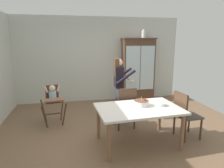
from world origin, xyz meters
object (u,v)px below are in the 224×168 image
at_px(adult_person, 119,81).
at_px(dining_chair_far_side, 126,105).
at_px(china_cabinet, 138,70).
at_px(dining_chair_right_end, 184,112).
at_px(dining_table, 138,112).
at_px(serving_bowl, 161,104).
at_px(high_chair_with_toddler, 53,98).
at_px(birthday_cake, 141,103).
at_px(ceramic_vase, 144,34).

relative_size(adult_person, dining_chair_far_side, 1.59).
height_order(china_cabinet, dining_chair_right_end, china_cabinet).
xyz_separation_m(dining_table, dining_chair_right_end, (0.99, 0.06, -0.10)).
xyz_separation_m(serving_bowl, dining_chair_right_end, (0.53, 0.04, -0.21)).
bearing_deg(adult_person, high_chair_with_toddler, 96.66).
bearing_deg(china_cabinet, birthday_cake, -107.43).
height_order(dining_table, serving_bowl, serving_bowl).
height_order(china_cabinet, dining_table, china_cabinet).
bearing_deg(dining_table, ceramic_vase, 68.77).
bearing_deg(dining_chair_far_side, birthday_cake, 97.56).
relative_size(china_cabinet, ceramic_vase, 7.55).
height_order(serving_bowl, dining_chair_far_side, dining_chair_far_side).
bearing_deg(high_chair_with_toddler, ceramic_vase, 19.91).
relative_size(high_chair_with_toddler, adult_person, 0.62).
bearing_deg(ceramic_vase, dining_table, -111.23).
bearing_deg(high_chair_with_toddler, birthday_cake, -44.20).
bearing_deg(serving_bowl, adult_person, 109.66).
xyz_separation_m(dining_table, dining_chair_far_side, (-0.05, 0.73, -0.10)).
relative_size(high_chair_with_toddler, dining_table, 0.59).
xyz_separation_m(ceramic_vase, birthday_cake, (-1.02, -2.76, -1.36)).
bearing_deg(dining_table, adult_person, 91.45).
distance_m(dining_table, birthday_cake, 0.19).
bearing_deg(dining_chair_right_end, china_cabinet, -4.14).
bearing_deg(serving_bowl, dining_table, -177.44).
xyz_separation_m(ceramic_vase, high_chair_with_toddler, (-2.77, -1.52, -1.50)).
relative_size(serving_bowl, dining_chair_right_end, 0.19).
distance_m(ceramic_vase, serving_bowl, 3.22).
distance_m(china_cabinet, serving_bowl, 2.88).
bearing_deg(dining_chair_right_end, birthday_cake, 82.66).
distance_m(serving_bowl, dining_chair_right_end, 0.57).
relative_size(dining_table, birthday_cake, 5.75).
bearing_deg(adult_person, dining_chair_right_end, -139.50).
xyz_separation_m(china_cabinet, dining_chair_right_end, (0.04, -2.79, -0.47)).
relative_size(china_cabinet, serving_bowl, 11.33).
bearing_deg(birthday_cake, dining_chair_right_end, -2.34).
xyz_separation_m(high_chair_with_toddler, dining_chair_right_end, (2.65, -1.27, -0.10)).
bearing_deg(birthday_cake, high_chair_with_toddler, 144.76).
bearing_deg(dining_chair_right_end, dining_chair_far_side, 52.15).
relative_size(china_cabinet, high_chair_with_toddler, 2.15).
bearing_deg(dining_chair_far_side, serving_bowl, 121.58).
height_order(ceramic_vase, dining_chair_right_end, ceramic_vase).
xyz_separation_m(china_cabinet, dining_chair_far_side, (-0.99, -2.12, -0.47)).
bearing_deg(ceramic_vase, china_cabinet, -178.67).
height_order(high_chair_with_toddler, dining_chair_right_end, dining_chair_right_end).
relative_size(dining_table, serving_bowl, 8.95).
bearing_deg(ceramic_vase, adult_person, -128.60).
bearing_deg(dining_chair_right_end, adult_person, 32.06).
xyz_separation_m(china_cabinet, high_chair_with_toddler, (-2.61, -1.52, -0.37)).
distance_m(china_cabinet, adult_person, 1.74).
distance_m(adult_person, serving_bowl, 1.50).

